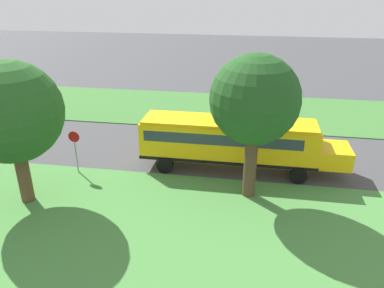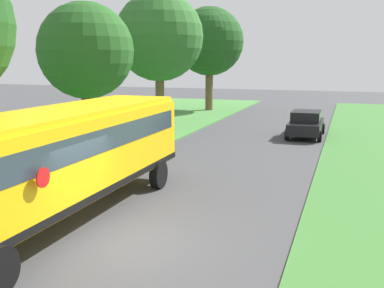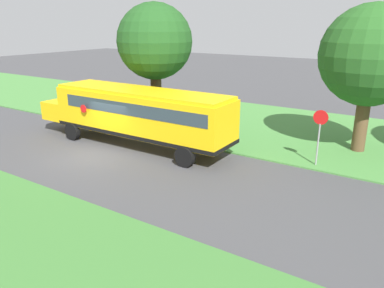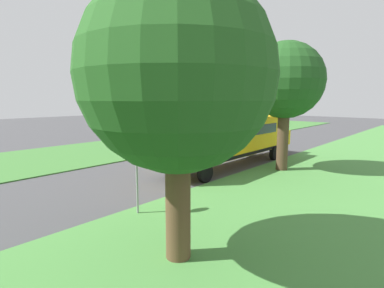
{
  "view_description": "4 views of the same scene",
  "coord_description": "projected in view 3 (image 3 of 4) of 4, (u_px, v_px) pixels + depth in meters",
  "views": [
    {
      "loc": [
        -23.39,
        -0.15,
        10.78
      ],
      "look_at": [
        -2.39,
        3.36,
        1.46
      ],
      "focal_mm": 35.0,
      "sensor_mm": 36.0,
      "label": 1
    },
    {
      "loc": [
        5.07,
        -9.44,
        4.52
      ],
      "look_at": [
        -0.34,
        6.14,
        1.42
      ],
      "focal_mm": 42.0,
      "sensor_mm": 36.0,
      "label": 2
    },
    {
      "loc": [
        12.55,
        14.14,
        6.55
      ],
      "look_at": [
        -0.75,
        5.48,
        1.37
      ],
      "focal_mm": 35.0,
      "sensor_mm": 36.0,
      "label": 3
    },
    {
      "loc": [
        -13.41,
        16.74,
        4.4
      ],
      "look_at": [
        -0.19,
        2.0,
        1.38
      ],
      "focal_mm": 28.0,
      "sensor_mm": 36.0,
      "label": 4
    }
  ],
  "objects": [
    {
      "name": "oak_tree_roadside_mid",
      "position": [
        371.0,
        57.0,
        18.51
      ],
      "size": [
        5.01,
        5.01,
        7.5
      ],
      "color": "brown",
      "rests_on": "ground"
    },
    {
      "name": "school_bus",
      "position": [
        137.0,
        112.0,
        20.24
      ],
      "size": [
        2.84,
        12.42,
        3.16
      ],
      "color": "yellow",
      "rests_on": "ground"
    },
    {
      "name": "oak_tree_beside_bus",
      "position": [
        153.0,
        42.0,
        22.16
      ],
      "size": [
        4.5,
        4.5,
        7.71
      ],
      "color": "#4C3826",
      "rests_on": "ground"
    },
    {
      "name": "grass_verge",
      "position": [
        198.0,
        116.0,
        27.32
      ],
      "size": [
        12.0,
        80.0,
        0.08
      ],
      "primitive_type": "cube",
      "color": "#47843D",
      "rests_on": "ground"
    },
    {
      "name": "ground_plane",
      "position": [
        96.0,
        155.0,
        19.37
      ],
      "size": [
        120.0,
        120.0,
        0.0
      ],
      "primitive_type": "plane",
      "color": "#424244"
    },
    {
      "name": "stop_sign",
      "position": [
        319.0,
        131.0,
        17.3
      ],
      "size": [
        0.08,
        0.68,
        2.74
      ],
      "color": "gray",
      "rests_on": "ground"
    }
  ]
}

